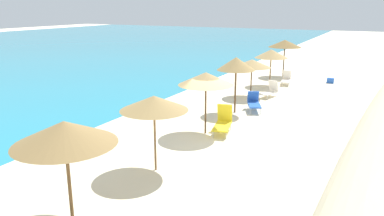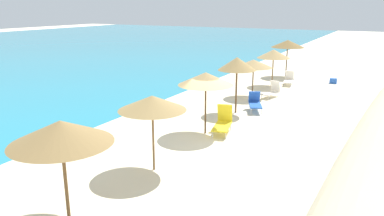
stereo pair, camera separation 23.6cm
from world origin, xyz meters
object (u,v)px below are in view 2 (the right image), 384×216
at_px(beach_umbrella_3, 152,103).
at_px(beach_umbrella_4, 206,79).
at_px(lounge_chair_3, 255,103).
at_px(cooler_box, 333,81).
at_px(lounge_chair_0, 289,79).
at_px(beach_umbrella_5, 237,64).
at_px(lounge_chair_2, 223,122).
at_px(lounge_chair_1, 272,91).
at_px(beach_umbrella_2, 61,132).
at_px(beach_umbrella_7, 274,54).
at_px(beach_umbrella_8, 288,44).
at_px(beach_umbrella_6, 254,64).

distance_m(beach_umbrella_3, beach_umbrella_4, 4.33).
xyz_separation_m(beach_umbrella_4, lounge_chair_3, (4.63, -0.73, -2.03)).
bearing_deg(cooler_box, lounge_chair_0, 126.24).
xyz_separation_m(lounge_chair_0, lounge_chair_3, (-7.88, -0.15, 0.07)).
relative_size(beach_umbrella_5, lounge_chair_2, 1.76).
relative_size(beach_umbrella_5, lounge_chair_1, 1.94).
bearing_deg(lounge_chair_3, lounge_chair_0, -113.32).
bearing_deg(beach_umbrella_2, beach_umbrella_7, 0.94).
bearing_deg(cooler_box, beach_umbrella_7, 128.31).
xyz_separation_m(beach_umbrella_2, lounge_chair_2, (8.54, -0.72, -1.98)).
xyz_separation_m(beach_umbrella_7, lounge_chair_2, (-11.17, -1.04, -1.78)).
bearing_deg(beach_umbrella_2, lounge_chair_0, -1.75).
xyz_separation_m(beach_umbrella_8, cooler_box, (-1.17, -3.82, -2.44)).
xyz_separation_m(beach_umbrella_2, beach_umbrella_7, (19.71, 0.32, -0.20)).
xyz_separation_m(beach_umbrella_8, lounge_chair_0, (-3.22, -1.04, -2.24)).
bearing_deg(beach_umbrella_5, lounge_chair_1, -8.66).
relative_size(beach_umbrella_5, cooler_box, 5.94).
relative_size(beach_umbrella_7, lounge_chair_3, 1.63).
bearing_deg(beach_umbrella_2, beach_umbrella_6, 1.57).
distance_m(beach_umbrella_3, lounge_chair_2, 5.16).
bearing_deg(beach_umbrella_5, lounge_chair_0, -4.18).
bearing_deg(beach_umbrella_3, lounge_chair_3, -3.77).
bearing_deg(beach_umbrella_5, beach_umbrella_7, 2.34).
distance_m(lounge_chair_0, lounge_chair_2, 12.08).
distance_m(beach_umbrella_2, beach_umbrella_7, 19.72).
xyz_separation_m(beach_umbrella_5, lounge_chair_3, (0.82, -0.79, -2.17)).
xyz_separation_m(beach_umbrella_3, beach_umbrella_5, (8.15, 0.20, 0.22)).
xyz_separation_m(beach_umbrella_3, beach_umbrella_7, (15.94, 0.52, -0.12)).
distance_m(lounge_chair_2, lounge_chair_3, 4.20).
bearing_deg(lounge_chair_2, beach_umbrella_7, -97.91).
bearing_deg(beach_umbrella_2, lounge_chair_3, -3.52).
height_order(beach_umbrella_2, cooler_box, beach_umbrella_2).
bearing_deg(beach_umbrella_5, lounge_chair_3, -43.97).
xyz_separation_m(beach_umbrella_6, lounge_chair_1, (0.47, -1.09, -1.70)).
bearing_deg(beach_umbrella_3, beach_umbrella_5, 1.39).
relative_size(beach_umbrella_2, beach_umbrella_7, 1.08).
distance_m(lounge_chair_1, lounge_chair_2, 7.74).
bearing_deg(beach_umbrella_3, lounge_chair_1, -2.13).
relative_size(lounge_chair_0, lounge_chair_2, 0.88).
relative_size(beach_umbrella_3, cooler_box, 5.30).
bearing_deg(beach_umbrella_6, beach_umbrella_7, -1.61).
relative_size(beach_umbrella_8, lounge_chair_0, 1.97).
xyz_separation_m(beach_umbrella_6, lounge_chair_3, (-3.08, -1.22, -1.64)).
bearing_deg(beach_umbrella_5, beach_umbrella_3, -178.61).
bearing_deg(cooler_box, beach_umbrella_8, 72.93).
xyz_separation_m(beach_umbrella_7, lounge_chair_1, (-3.43, -0.98, -1.88)).
relative_size(beach_umbrella_6, lounge_chair_2, 1.39).
distance_m(beach_umbrella_4, beach_umbrella_5, 3.82).
bearing_deg(beach_umbrella_8, lounge_chair_0, -162.17).
xyz_separation_m(beach_umbrella_5, lounge_chair_2, (-3.38, -0.73, -2.12)).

